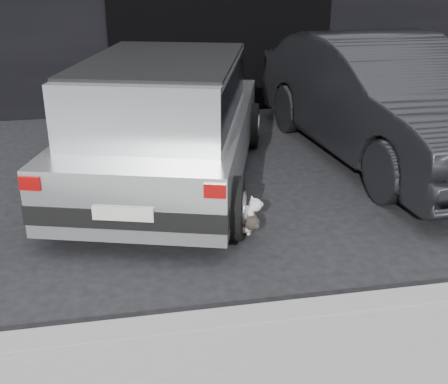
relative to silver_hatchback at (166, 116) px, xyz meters
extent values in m
plane|color=black|center=(0.33, -0.54, -0.87)|extent=(80.00, 80.00, 0.00)
cube|color=black|center=(1.33, 3.45, 0.43)|extent=(4.00, 0.10, 2.60)
cube|color=gray|center=(1.33, -3.14, -0.81)|extent=(18.00, 0.25, 0.12)
cube|color=silver|center=(0.03, 0.10, -0.33)|extent=(3.07, 4.65, 0.68)
cube|color=silver|center=(-0.03, -0.11, 0.35)|extent=(2.44, 3.22, 0.68)
cube|color=black|center=(-0.03, -0.11, 0.35)|extent=(2.42, 3.12, 0.55)
cube|color=black|center=(-0.57, -1.87, -0.43)|extent=(1.90, 0.73, 0.20)
cube|color=black|center=(0.63, 2.08, -0.43)|extent=(1.90, 0.73, 0.20)
cube|color=silver|center=(-0.60, -1.96, -0.36)|extent=(0.55, 0.18, 0.13)
cube|color=#8C0707|center=(-1.40, -1.71, -0.10)|extent=(0.20, 0.09, 0.13)
cube|color=#8C0707|center=(0.21, -2.20, -0.10)|extent=(0.20, 0.09, 0.13)
cube|color=black|center=(-0.03, -0.11, 0.71)|extent=(2.36, 2.95, 0.03)
cylinder|color=black|center=(-1.31, -1.09, -0.54)|extent=(0.42, 0.70, 0.66)
cylinder|color=slate|center=(-1.43, -1.05, -0.54)|extent=(0.13, 0.35, 0.36)
cylinder|color=black|center=(0.48, -1.64, -0.54)|extent=(0.42, 0.70, 0.66)
cylinder|color=slate|center=(0.60, -1.68, -0.54)|extent=(0.13, 0.35, 0.36)
cylinder|color=black|center=(-0.43, 1.79, -0.54)|extent=(0.42, 0.70, 0.66)
cylinder|color=slate|center=(-0.55, 1.83, -0.54)|extent=(0.13, 0.35, 0.36)
cylinder|color=black|center=(1.36, 1.25, -0.54)|extent=(0.42, 0.70, 0.66)
cylinder|color=slate|center=(1.48, 1.21, -0.54)|extent=(0.13, 0.35, 0.36)
imported|color=black|center=(3.06, 0.43, -0.02)|extent=(2.23, 5.26, 1.69)
ellipsoid|color=beige|center=(0.55, -1.47, -0.74)|extent=(0.51, 0.65, 0.22)
ellipsoid|color=beige|center=(0.61, -1.60, -0.72)|extent=(0.33, 0.33, 0.21)
ellipsoid|color=black|center=(0.67, -1.74, -0.68)|extent=(0.21, 0.20, 0.15)
sphere|color=black|center=(0.70, -1.79, -0.69)|extent=(0.07, 0.07, 0.07)
cone|color=black|center=(0.70, -1.70, -0.61)|extent=(0.08, 0.08, 0.08)
cone|color=black|center=(0.63, -1.74, -0.61)|extent=(0.08, 0.08, 0.08)
cylinder|color=black|center=(0.69, -1.59, -0.83)|extent=(0.05, 0.05, 0.07)
cylinder|color=black|center=(0.55, -1.65, -0.83)|extent=(0.05, 0.05, 0.07)
cylinder|color=black|center=(0.54, -1.28, -0.83)|extent=(0.05, 0.05, 0.07)
cylinder|color=black|center=(0.41, -1.34, -0.83)|extent=(0.05, 0.05, 0.07)
cylinder|color=black|center=(0.41, -1.18, -0.78)|extent=(0.26, 0.25, 0.10)
ellipsoid|color=silver|center=(0.49, -1.58, -0.69)|extent=(0.61, 0.42, 0.24)
ellipsoid|color=silver|center=(0.62, -1.54, -0.67)|extent=(0.30, 0.30, 0.20)
ellipsoid|color=silver|center=(0.76, -1.50, -0.59)|extent=(0.18, 0.19, 0.14)
sphere|color=silver|center=(0.82, -1.48, -0.59)|extent=(0.06, 0.06, 0.06)
cone|color=silver|center=(0.73, -1.47, -0.52)|extent=(0.08, 0.07, 0.07)
cone|color=silver|center=(0.75, -1.55, -0.52)|extent=(0.08, 0.07, 0.07)
cylinder|color=silver|center=(0.62, -1.47, -0.80)|extent=(0.05, 0.05, 0.14)
cylinder|color=silver|center=(0.66, -1.60, -0.80)|extent=(0.05, 0.05, 0.14)
cylinder|color=silver|center=(0.31, -1.56, -0.80)|extent=(0.05, 0.05, 0.14)
cylinder|color=silver|center=(0.35, -1.69, -0.80)|extent=(0.05, 0.05, 0.14)
cylinder|color=silver|center=(0.20, -1.66, -0.75)|extent=(0.27, 0.21, 0.09)
ellipsoid|color=gray|center=(0.40, -1.63, -0.67)|extent=(0.24, 0.20, 0.10)
camera|label=1|loc=(-0.56, -6.67, 1.80)|focal=45.00mm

